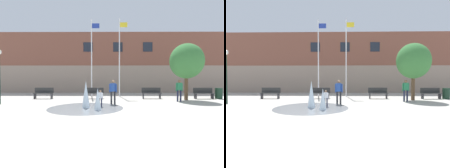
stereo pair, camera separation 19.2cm
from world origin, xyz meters
TOP-DOWN VIEW (x-y plane):
  - ground_plane at (0.00, 0.00)m, footprint 100.00×100.00m
  - library_building at (0.00, 18.35)m, footprint 36.00×6.05m
  - splash_fountain at (-1.91, 4.51)m, footprint 4.26×4.26m
  - park_bench_far_left at (-6.38, 9.29)m, footprint 1.60×0.44m
  - park_bench_left_of_flagpoles at (-2.16, 9.35)m, footprint 1.60×0.44m
  - park_bench_center at (2.67, 9.42)m, footprint 1.60×0.44m
  - park_bench_under_right_flagpole at (6.98, 9.30)m, footprint 1.60×0.44m
  - child_running at (-1.31, 5.08)m, footprint 0.31×0.22m
  - adult_in_red at (-0.56, 6.10)m, footprint 0.50×0.39m
  - adult_watching at (4.27, 7.46)m, footprint 0.50×0.24m
  - flagpole_left at (-2.57, 11.34)m, footprint 0.80×0.10m
  - flagpole_right at (0.07, 11.34)m, footprint 0.80×0.10m
  - trash_can at (8.22, 9.25)m, footprint 0.56×0.56m
  - street_tree_near_building at (5.18, 8.44)m, footprint 2.57×2.57m

SIDE VIEW (x-z plane):
  - ground_plane at x=0.00m, z-range 0.00..0.00m
  - trash_can at x=8.22m, z-range 0.00..0.90m
  - park_bench_far_left at x=-6.38m, z-range 0.02..0.93m
  - park_bench_left_of_flagpoles at x=-2.16m, z-range 0.02..0.93m
  - park_bench_center at x=2.67m, z-range 0.02..0.93m
  - park_bench_under_right_flagpole at x=6.98m, z-range 0.02..0.93m
  - splash_fountain at x=-1.91m, z-range -0.23..1.32m
  - child_running at x=-1.31m, z-range 0.09..1.07m
  - adult_in_red at x=-0.56m, z-range 0.14..1.73m
  - adult_watching at x=4.27m, z-range 0.14..1.73m
  - street_tree_near_building at x=5.18m, z-range 0.83..5.24m
  - library_building at x=0.00m, z-range 0.00..7.17m
  - flagpole_left at x=-2.57m, z-range 0.24..7.53m
  - flagpole_right at x=0.07m, z-range 0.24..7.62m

